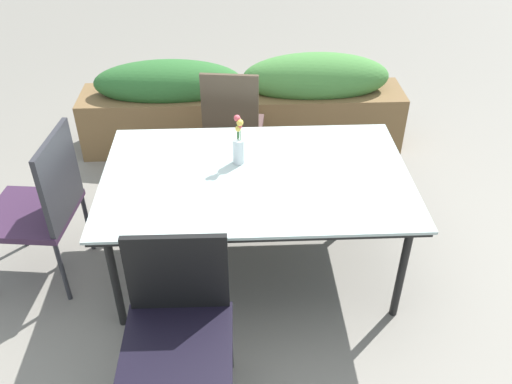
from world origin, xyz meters
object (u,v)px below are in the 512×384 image
(dining_table, at_px, (256,181))
(chair_near_left, at_px, (178,323))
(chair_end_left, at_px, (42,203))
(chair_far_side, at_px, (233,123))
(flower_vase, at_px, (239,146))
(planter_box, at_px, (244,104))

(dining_table, xyz_separation_m, chair_near_left, (-0.40, -0.93, -0.13))
(chair_end_left, xyz_separation_m, chair_far_side, (1.12, 0.94, -0.01))
(flower_vase, height_order, planter_box, flower_vase)
(dining_table, distance_m, chair_end_left, 1.26)
(chair_near_left, bearing_deg, planter_box, -97.92)
(chair_near_left, bearing_deg, dining_table, -112.60)
(flower_vase, relative_size, planter_box, 0.12)
(flower_vase, bearing_deg, chair_end_left, -173.05)
(chair_end_left, bearing_deg, chair_near_left, -130.89)
(planter_box, bearing_deg, chair_near_left, -98.49)
(planter_box, bearing_deg, dining_table, -88.84)
(dining_table, relative_size, flower_vase, 5.67)
(chair_near_left, bearing_deg, chair_end_left, -46.63)
(dining_table, xyz_separation_m, chair_end_left, (-1.25, -0.01, -0.11))
(chair_end_left, bearing_deg, dining_table, -83.22)
(chair_end_left, distance_m, chair_far_side, 1.46)
(chair_end_left, bearing_deg, chair_far_side, -43.60)
(chair_near_left, bearing_deg, chair_far_side, -97.62)
(chair_end_left, relative_size, flower_vase, 3.15)
(chair_near_left, distance_m, chair_far_side, 1.88)
(chair_far_side, distance_m, flower_vase, 0.85)
(dining_table, bearing_deg, chair_near_left, -113.17)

